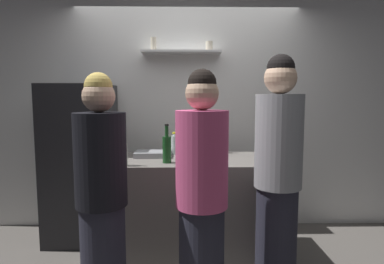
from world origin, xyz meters
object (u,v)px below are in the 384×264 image
at_px(person_blonde, 102,199).
at_px(wine_bottle_amber_glass, 216,140).
at_px(wine_bottle_pale_glass, 123,153).
at_px(water_bottle_plastic, 175,144).
at_px(refrigerator, 81,163).
at_px(person_pink_top, 202,200).
at_px(person_grey_hoodie, 278,179).
at_px(wine_bottle_green_glass, 167,148).
at_px(baking_pan, 153,154).
at_px(utensil_holder, 213,149).

bearing_deg(person_blonde, wine_bottle_amber_glass, 94.56).
xyz_separation_m(wine_bottle_pale_glass, water_bottle_plastic, (0.41, 0.56, -0.01)).
xyz_separation_m(refrigerator, water_bottle_plastic, (0.99, -0.13, 0.21)).
xyz_separation_m(person_pink_top, person_grey_hoodie, (0.56, 0.24, 0.07)).
xyz_separation_m(wine_bottle_green_glass, person_blonde, (-0.40, -0.67, -0.24)).
bearing_deg(baking_pan, utensil_holder, 2.92).
bearing_deg(wine_bottle_pale_glass, wine_bottle_amber_glass, 36.98).
distance_m(water_bottle_plastic, person_grey_hoodie, 1.21).
xyz_separation_m(person_blonde, person_grey_hoodie, (1.23, 0.18, 0.08)).
bearing_deg(utensil_holder, wine_bottle_amber_glass, 75.86).
xyz_separation_m(wine_bottle_amber_glass, person_blonde, (-0.87, -1.17, -0.24)).
bearing_deg(person_pink_top, wine_bottle_amber_glass, -6.21).
relative_size(utensil_holder, person_pink_top, 0.13).
bearing_deg(utensil_holder, wine_bottle_green_glass, -142.56).
height_order(water_bottle_plastic, person_grey_hoodie, person_grey_hoodie).
relative_size(refrigerator, person_blonde, 0.98).
bearing_deg(refrigerator, baking_pan, -18.73).
distance_m(utensil_holder, wine_bottle_amber_glass, 0.19).
bearing_deg(person_blonde, wine_bottle_green_glass, 100.50).
bearing_deg(baking_pan, person_pink_top, -67.61).
xyz_separation_m(baking_pan, person_blonde, (-0.24, -0.97, -0.14)).
bearing_deg(person_grey_hoodie, wine_bottle_pale_glass, -98.40).
distance_m(baking_pan, person_blonde, 1.01).
distance_m(refrigerator, wine_bottle_green_glass, 1.12).
distance_m(person_blonde, person_pink_top, 0.67).
bearing_deg(water_bottle_plastic, person_blonde, -112.14).
xyz_separation_m(baking_pan, wine_bottle_pale_glass, (-0.20, -0.42, 0.08)).
bearing_deg(wine_bottle_pale_glass, water_bottle_plastic, 53.69).
xyz_separation_m(baking_pan, person_grey_hoodie, (0.99, -0.79, -0.05)).
distance_m(water_bottle_plastic, person_pink_top, 1.20).
bearing_deg(person_pink_top, utensil_holder, -5.43).
bearing_deg(person_grey_hoodie, person_pink_top, -58.14).
distance_m(baking_pan, wine_bottle_amber_glass, 0.67).
bearing_deg(water_bottle_plastic, wine_bottle_pale_glass, -126.31).
bearing_deg(person_blonde, wine_bottle_pale_glass, 126.84).
height_order(utensil_holder, water_bottle_plastic, water_bottle_plastic).
xyz_separation_m(water_bottle_plastic, person_blonde, (-0.45, -1.10, -0.21)).
relative_size(wine_bottle_green_glass, person_pink_top, 0.20).
distance_m(refrigerator, baking_pan, 0.83).
height_order(refrigerator, person_pink_top, person_pink_top).
relative_size(wine_bottle_amber_glass, wine_bottle_pale_glass, 1.15).
relative_size(person_blonde, person_grey_hoodie, 0.92).
xyz_separation_m(baking_pan, water_bottle_plastic, (0.21, 0.14, 0.07)).
relative_size(wine_bottle_green_glass, person_grey_hoodie, 0.19).
height_order(baking_pan, wine_bottle_pale_glass, wine_bottle_pale_glass).
bearing_deg(wine_bottle_amber_glass, person_blonde, -126.58).
bearing_deg(person_blonde, person_pink_top, 36.09).
bearing_deg(person_pink_top, person_blonde, 88.26).
distance_m(wine_bottle_green_glass, wine_bottle_amber_glass, 0.69).
bearing_deg(water_bottle_plastic, wine_bottle_amber_glass, 9.31).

